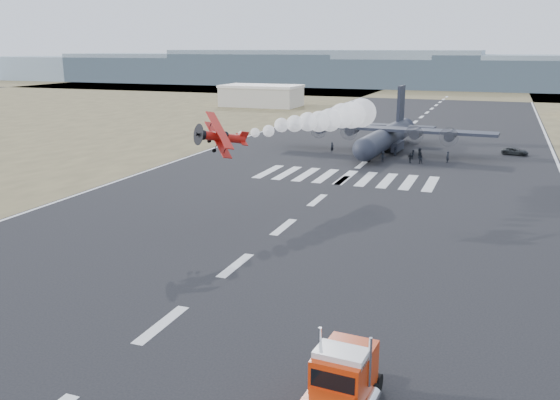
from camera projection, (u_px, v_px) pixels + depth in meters
The scene contains 21 objects.
ground at pixel (162, 325), 40.07m from camera, with size 500.00×500.00×0.00m, color black.
scrub_far at pixel (452, 92), 248.66m from camera, with size 500.00×80.00×0.00m, color brown.
runway_markings at pixel (361, 165), 94.48m from camera, with size 60.00×260.00×0.01m, color silver, non-canonical shape.
ridge_seg_a at pixel (107, 68), 340.40m from camera, with size 150.00×50.00×13.00m, color slate.
ridge_seg_b at pixel (208, 68), 318.10m from camera, with size 150.00×50.00×15.00m, color slate.
ridge_seg_c at pixel (324, 67), 295.80m from camera, with size 150.00×50.00×17.00m, color slate.
ridge_seg_d at pixel (459, 74), 274.25m from camera, with size 150.00×50.00×13.00m, color slate.
hangar_left at pixel (261, 95), 188.36m from camera, with size 24.50×14.50×6.70m.
semi_truck at pixel (341, 383), 29.78m from camera, with size 3.19×8.27×3.67m.
aerobatic_biplane at pixel (220, 137), 60.69m from camera, with size 5.37×5.81×4.52m.
smoke_trail at pixel (342, 117), 76.83m from camera, with size 10.43×24.92×3.91m.
transport_aircraft at pixel (386, 135), 106.40m from camera, with size 38.45×31.65×11.10m.
support_vehicle at pixel (515, 151), 103.18m from camera, with size 2.05×4.45×1.24m, color black.
crew_a at pixel (447, 157), 96.19m from camera, with size 0.67×0.55×1.83m, color black.
crew_b at pixel (413, 155), 99.24m from camera, with size 0.76×0.47×1.57m, color black.
crew_c at pixel (383, 157), 96.74m from camera, with size 1.16×0.54×1.80m, color black.
crew_d at pixel (410, 158), 95.92m from camera, with size 0.96×0.49×1.65m, color black.
crew_e at pixel (395, 151), 102.27m from camera, with size 0.78×0.48×1.60m, color black.
crew_f at pixel (420, 153), 99.90m from camera, with size 1.62×0.52×1.75m, color black.
crew_g at pixel (332, 147), 105.85m from camera, with size 0.64×0.53×1.77m, color black.
crew_h at pixel (420, 158), 95.52m from camera, with size 0.85×0.53×1.76m, color black.
Camera 1 is at (20.37, -31.55, 18.18)m, focal length 38.00 mm.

